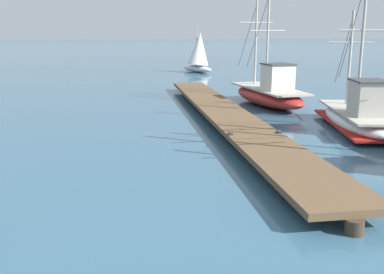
% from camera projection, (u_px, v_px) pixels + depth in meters
% --- Properties ---
extents(floating_dock, '(3.70, 21.46, 0.53)m').
position_uv_depth(floating_dock, '(225.00, 113.00, 18.36)').
color(floating_dock, brown).
rests_on(floating_dock, ground).
extents(fishing_boat_1, '(2.31, 7.19, 5.58)m').
position_uv_depth(fishing_boat_1, '(269.00, 93.00, 22.32)').
color(fishing_boat_1, '#AD2823').
rests_on(fishing_boat_1, ground).
extents(fishing_boat_2, '(3.60, 6.63, 5.94)m').
position_uv_depth(fishing_boat_2, '(360.00, 115.00, 16.86)').
color(fishing_boat_2, silver).
rests_on(fishing_boat_2, ground).
extents(distant_sailboat, '(2.75, 3.92, 3.90)m').
position_uv_depth(distant_sailboat, '(199.00, 53.00, 40.20)').
color(distant_sailboat, silver).
rests_on(distant_sailboat, ground).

